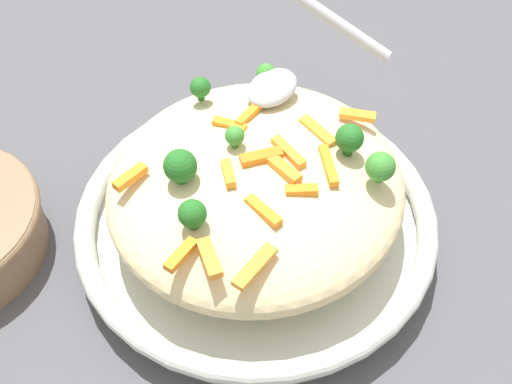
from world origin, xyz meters
TOP-DOWN VIEW (x-y plane):
  - ground_plane at (0.00, 0.00)m, footprint 2.40×2.40m
  - serving_bowl at (0.00, 0.00)m, footprint 0.33×0.33m
  - pasta_mound at (0.00, 0.00)m, footprint 0.27×0.26m
  - carrot_piece_0 at (0.00, -0.01)m, footprint 0.03×0.03m
  - carrot_piece_1 at (-0.03, 0.01)m, footprint 0.02×0.03m
  - carrot_piece_2 at (-0.04, -0.04)m, footprint 0.02×0.04m
  - carrot_piece_3 at (0.03, -0.05)m, footprint 0.04×0.04m
  - carrot_piece_4 at (-0.11, -0.01)m, footprint 0.03×0.01m
  - carrot_piece_5 at (0.04, 0.03)m, footprint 0.03×0.01m
  - carrot_piece_6 at (-0.08, 0.07)m, footprint 0.03×0.01m
  - carrot_piece_7 at (0.10, -0.04)m, footprint 0.02×0.03m
  - carrot_piece_8 at (0.06, -0.02)m, footprint 0.02×0.04m
  - carrot_piece_9 at (-0.09, -0.06)m, footprint 0.04×0.01m
  - carrot_piece_10 at (0.02, -0.02)m, footprint 0.02×0.04m
  - carrot_piece_11 at (-0.00, -0.03)m, footprint 0.02×0.04m
  - carrot_piece_12 at (-0.01, -0.05)m, footprint 0.02×0.03m
  - carrot_piece_13 at (0.02, 0.04)m, footprint 0.02×0.03m
  - carrot_piece_14 at (-0.10, -0.03)m, footprint 0.03×0.03m
  - broccoli_floret_0 at (0.09, 0.05)m, footprint 0.02×0.02m
  - broccoli_floret_1 at (0.05, -0.06)m, footprint 0.02×0.02m
  - broccoli_floret_2 at (0.04, -0.09)m, footprint 0.02×0.02m
  - broccoli_floret_3 at (-0.05, 0.04)m, footprint 0.03×0.03m
  - broccoli_floret_4 at (-0.08, -0.00)m, footprint 0.02×0.02m
  - broccoli_floret_5 at (0.04, 0.09)m, footprint 0.02×0.02m
  - broccoli_floret_6 at (-0.00, 0.02)m, footprint 0.02×0.02m
  - serving_spoon at (0.11, 0.04)m, footprint 0.13×0.17m

SIDE VIEW (x-z plane):
  - ground_plane at x=0.00m, z-range 0.00..0.00m
  - serving_bowl at x=0.00m, z-range 0.00..0.04m
  - pasta_mound at x=0.00m, z-range 0.04..0.11m
  - carrot_piece_9 at x=-0.09m, z-range 0.10..0.11m
  - carrot_piece_7 at x=0.10m, z-range 0.10..0.11m
  - carrot_piece_4 at x=-0.11m, z-range 0.10..0.11m
  - carrot_piece_14 at x=-0.10m, z-range 0.10..0.11m
  - carrot_piece_6 at x=-0.08m, z-range 0.10..0.11m
  - carrot_piece_8 at x=0.06m, z-range 0.11..0.11m
  - carrot_piece_2 at x=-0.04m, z-range 0.11..0.11m
  - carrot_piece_12 at x=-0.01m, z-range 0.11..0.11m
  - carrot_piece_3 at x=0.03m, z-range 0.11..0.11m
  - carrot_piece_13 at x=0.02m, z-range 0.11..0.11m
  - carrot_piece_5 at x=0.04m, z-range 0.11..0.12m
  - carrot_piece_10 at x=0.02m, z-range 0.11..0.12m
  - carrot_piece_11 at x=0.00m, z-range 0.11..0.12m
  - carrot_piece_1 at x=-0.03m, z-range 0.11..0.12m
  - carrot_piece_0 at x=0.00m, z-range 0.11..0.12m
  - broccoli_floret_0 at x=0.09m, z-range 0.11..0.13m
  - broccoli_floret_5 at x=0.04m, z-range 0.11..0.13m
  - broccoli_floret_2 at x=0.04m, z-range 0.11..0.13m
  - broccoli_floret_4 at x=-0.08m, z-range 0.11..0.13m
  - broccoli_floret_1 at x=0.05m, z-range 0.11..0.14m
  - broccoli_floret_6 at x=0.00m, z-range 0.11..0.13m
  - broccoli_floret_3 at x=-0.05m, z-range 0.11..0.14m
  - serving_spoon at x=0.11m, z-range 0.09..0.18m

